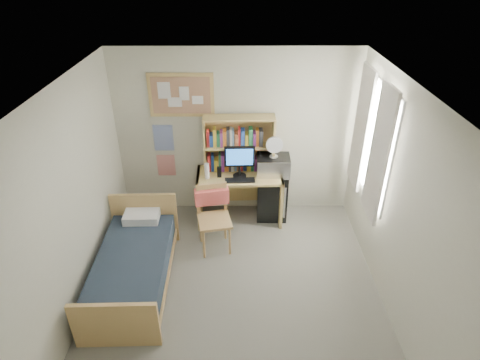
{
  "coord_description": "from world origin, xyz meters",
  "views": [
    {
      "loc": [
        0.04,
        -3.48,
        3.75
      ],
      "look_at": [
        0.06,
        1.2,
        1.03
      ],
      "focal_mm": 30.0,
      "sensor_mm": 36.0,
      "label": 1
    }
  ],
  "objects_px": {
    "speaker_left": "(219,172)",
    "bulletin_board": "(181,95)",
    "desk": "(239,197)",
    "bed": "(134,270)",
    "desk_fan": "(274,147)",
    "monitor": "(240,162)",
    "microwave": "(273,165)",
    "mini_fridge": "(272,194)",
    "speaker_right": "(260,171)",
    "desk_chair": "(214,220)"
  },
  "relations": [
    {
      "from": "desk_chair",
      "to": "monitor",
      "type": "bearing_deg",
      "value": 51.14
    },
    {
      "from": "speaker_left",
      "to": "speaker_right",
      "type": "xyz_separation_m",
      "value": [
        0.6,
        0.02,
        0.01
      ]
    },
    {
      "from": "monitor",
      "to": "microwave",
      "type": "height_order",
      "value": "monitor"
    },
    {
      "from": "bulletin_board",
      "to": "monitor",
      "type": "height_order",
      "value": "bulletin_board"
    },
    {
      "from": "bed",
      "to": "monitor",
      "type": "bearing_deg",
      "value": 45.12
    },
    {
      "from": "desk_chair",
      "to": "speaker_right",
      "type": "relative_size",
      "value": 5.34
    },
    {
      "from": "bulletin_board",
      "to": "speaker_right",
      "type": "bearing_deg",
      "value": -18.28
    },
    {
      "from": "microwave",
      "to": "monitor",
      "type": "bearing_deg",
      "value": -165.22
    },
    {
      "from": "desk",
      "to": "bed",
      "type": "xyz_separation_m",
      "value": [
        -1.33,
        -1.46,
        -0.16
      ]
    },
    {
      "from": "bed",
      "to": "speaker_left",
      "type": "distance_m",
      "value": 1.85
    },
    {
      "from": "microwave",
      "to": "desk_fan",
      "type": "distance_m",
      "value": 0.29
    },
    {
      "from": "desk_fan",
      "to": "desk_chair",
      "type": "bearing_deg",
      "value": -135.77
    },
    {
      "from": "desk",
      "to": "desk_chair",
      "type": "xyz_separation_m",
      "value": [
        -0.35,
        -0.73,
        0.09
      ]
    },
    {
      "from": "bulletin_board",
      "to": "monitor",
      "type": "xyz_separation_m",
      "value": [
        0.83,
        -0.38,
        -0.88
      ]
    },
    {
      "from": "mini_fridge",
      "to": "microwave",
      "type": "relative_size",
      "value": 1.6
    },
    {
      "from": "bulletin_board",
      "to": "microwave",
      "type": "distance_m",
      "value": 1.69
    },
    {
      "from": "bed",
      "to": "speaker_left",
      "type": "relative_size",
      "value": 11.48
    },
    {
      "from": "bed",
      "to": "monitor",
      "type": "height_order",
      "value": "monitor"
    },
    {
      "from": "desk_chair",
      "to": "microwave",
      "type": "bearing_deg",
      "value": 31.45
    },
    {
      "from": "desk",
      "to": "speaker_left",
      "type": "bearing_deg",
      "value": -168.69
    },
    {
      "from": "desk",
      "to": "bed",
      "type": "height_order",
      "value": "desk"
    },
    {
      "from": "speaker_left",
      "to": "monitor",
      "type": "bearing_deg",
      "value": -0.0
    },
    {
      "from": "microwave",
      "to": "desk",
      "type": "bearing_deg",
      "value": -171.81
    },
    {
      "from": "speaker_right",
      "to": "microwave",
      "type": "distance_m",
      "value": 0.24
    },
    {
      "from": "bulletin_board",
      "to": "monitor",
      "type": "relative_size",
      "value": 1.99
    },
    {
      "from": "speaker_left",
      "to": "desk_fan",
      "type": "relative_size",
      "value": 0.5
    },
    {
      "from": "desk_fan",
      "to": "monitor",
      "type": "bearing_deg",
      "value": -165.22
    },
    {
      "from": "speaker_left",
      "to": "bulletin_board",
      "type": "bearing_deg",
      "value": 141.86
    },
    {
      "from": "mini_fridge",
      "to": "speaker_right",
      "type": "xyz_separation_m",
      "value": [
        -0.21,
        -0.13,
        0.5
      ]
    },
    {
      "from": "monitor",
      "to": "microwave",
      "type": "distance_m",
      "value": 0.53
    },
    {
      "from": "desk_chair",
      "to": "microwave",
      "type": "xyz_separation_m",
      "value": [
        0.86,
        0.79,
        0.44
      ]
    },
    {
      "from": "microwave",
      "to": "speaker_right",
      "type": "bearing_deg",
      "value": -150.36
    },
    {
      "from": "desk_chair",
      "to": "speaker_right",
      "type": "height_order",
      "value": "speaker_right"
    },
    {
      "from": "desk",
      "to": "desk_fan",
      "type": "relative_size",
      "value": 4.18
    },
    {
      "from": "desk_fan",
      "to": "mini_fridge",
      "type": "bearing_deg",
      "value": 90.0
    },
    {
      "from": "desk",
      "to": "bed",
      "type": "relative_size",
      "value": 0.72
    },
    {
      "from": "desk_chair",
      "to": "monitor",
      "type": "height_order",
      "value": "monitor"
    },
    {
      "from": "mini_fridge",
      "to": "monitor",
      "type": "relative_size",
      "value": 1.65
    },
    {
      "from": "mini_fridge",
      "to": "desk_chair",
      "type": "bearing_deg",
      "value": -135.08
    },
    {
      "from": "speaker_left",
      "to": "desk_fan",
      "type": "distance_m",
      "value": 0.88
    },
    {
      "from": "bulletin_board",
      "to": "desk_chair",
      "type": "height_order",
      "value": "bulletin_board"
    },
    {
      "from": "desk_fan",
      "to": "speaker_right",
      "type": "bearing_deg",
      "value": -150.36
    },
    {
      "from": "microwave",
      "to": "bulletin_board",
      "type": "bearing_deg",
      "value": 170.3
    },
    {
      "from": "speaker_right",
      "to": "desk_fan",
      "type": "xyz_separation_m",
      "value": [
        0.21,
        0.11,
        0.32
      ]
    },
    {
      "from": "bed",
      "to": "mini_fridge",
      "type": "bearing_deg",
      "value": 38.66
    },
    {
      "from": "bed",
      "to": "microwave",
      "type": "xyz_separation_m",
      "value": [
        1.84,
        1.52,
        0.68
      ]
    },
    {
      "from": "speaker_right",
      "to": "microwave",
      "type": "relative_size",
      "value": 0.37
    },
    {
      "from": "bed",
      "to": "speaker_right",
      "type": "xyz_separation_m",
      "value": [
        1.63,
        1.41,
        0.65
      ]
    },
    {
      "from": "speaker_left",
      "to": "mini_fridge",
      "type": "bearing_deg",
      "value": 8.71
    },
    {
      "from": "mini_fridge",
      "to": "microwave",
      "type": "distance_m",
      "value": 0.53
    }
  ]
}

